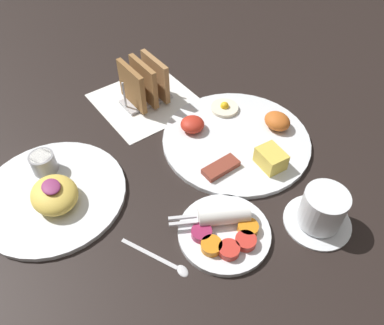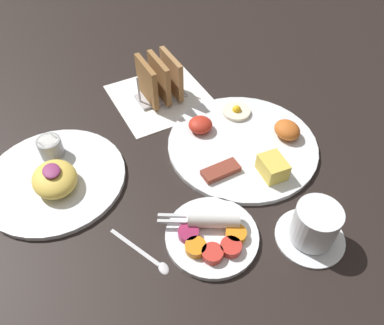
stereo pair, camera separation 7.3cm
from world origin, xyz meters
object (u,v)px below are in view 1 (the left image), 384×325
(plate_condiments, at_px, (224,231))
(plate_foreground, at_px, (52,191))
(plate_breakfast, at_px, (238,138))
(toast_rack, at_px, (144,83))
(coffee_cup, at_px, (322,211))

(plate_condiments, height_order, plate_foreground, plate_foreground)
(plate_breakfast, bearing_deg, plate_condiments, -47.30)
(plate_condiments, relative_size, toast_rack, 1.39)
(plate_condiments, distance_m, toast_rack, 0.41)
(toast_rack, bearing_deg, plate_condiments, -12.64)
(plate_breakfast, distance_m, toast_rack, 0.26)
(plate_breakfast, xyz_separation_m, plate_condiments, (0.16, -0.17, 0.00))
(plate_breakfast, distance_m, coffee_cup, 0.24)
(plate_breakfast, xyz_separation_m, toast_rack, (-0.24, -0.09, 0.04))
(plate_breakfast, xyz_separation_m, coffee_cup, (0.24, -0.03, 0.03))
(toast_rack, height_order, coffee_cup, toast_rack)
(plate_condiments, bearing_deg, plate_foreground, -141.47)
(plate_foreground, bearing_deg, plate_breakfast, 75.86)
(plate_foreground, height_order, toast_rack, toast_rack)
(toast_rack, distance_m, coffee_cup, 0.48)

